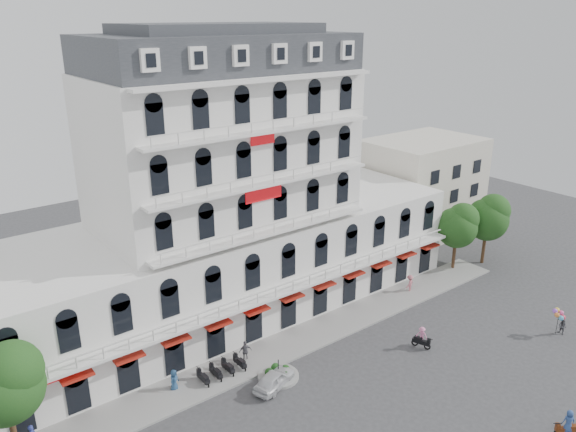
# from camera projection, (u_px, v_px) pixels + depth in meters

# --- Properties ---
(ground) EXTENTS (120.00, 120.00, 0.00)m
(ground) POSITION_uv_depth(u_px,v_px,m) (361.00, 402.00, 40.65)
(ground) COLOR #38383A
(ground) RESTS_ON ground
(sidewalk) EXTENTS (53.00, 4.00, 0.16)m
(sidewalk) POSITION_uv_depth(u_px,v_px,m) (286.00, 346.00, 47.32)
(sidewalk) COLOR gray
(sidewalk) RESTS_ON ground
(main_building) EXTENTS (45.00, 15.00, 25.80)m
(main_building) POSITION_uv_depth(u_px,v_px,m) (225.00, 208.00, 50.66)
(main_building) COLOR silver
(main_building) RESTS_ON ground
(flank_building_east) EXTENTS (14.00, 10.00, 12.00)m
(flank_building_east) POSITION_uv_depth(u_px,v_px,m) (421.00, 186.00, 70.75)
(flank_building_east) COLOR beige
(flank_building_east) RESTS_ON ground
(traffic_island) EXTENTS (3.20, 3.20, 1.60)m
(traffic_island) POSITION_uv_depth(u_px,v_px,m) (278.00, 375.00, 43.30)
(traffic_island) COLOR gray
(traffic_island) RESTS_ON ground
(parked_scooter_row) EXTENTS (4.40, 1.80, 1.10)m
(parked_scooter_row) POSITION_uv_depth(u_px,v_px,m) (222.00, 376.00, 43.55)
(parked_scooter_row) COLOR black
(parked_scooter_row) RESTS_ON ground
(tree_west_inner) EXTENTS (4.76, 4.76, 8.25)m
(tree_west_inner) POSITION_uv_depth(u_px,v_px,m) (4.00, 381.00, 33.73)
(tree_west_inner) COLOR #382314
(tree_west_inner) RESTS_ON ground
(tree_east_inner) EXTENTS (4.40, 4.37, 7.57)m
(tree_east_inner) POSITION_uv_depth(u_px,v_px,m) (458.00, 224.00, 60.14)
(tree_east_inner) COLOR #382314
(tree_east_inner) RESTS_ON ground
(tree_east_outer) EXTENTS (4.65, 4.65, 8.05)m
(tree_east_outer) POSITION_uv_depth(u_px,v_px,m) (488.00, 216.00, 61.58)
(tree_east_outer) COLOR #382314
(tree_east_outer) RESTS_ON ground
(parked_car) EXTENTS (4.23, 2.79, 1.34)m
(parked_car) POSITION_uv_depth(u_px,v_px,m) (274.00, 379.00, 42.08)
(parked_car) COLOR silver
(parked_car) RESTS_ON ground
(rider_east) EXTENTS (1.39, 1.22, 2.09)m
(rider_east) POSITION_uv_depth(u_px,v_px,m) (568.00, 424.00, 36.97)
(rider_east) COLOR #652C11
(rider_east) RESTS_ON ground
(rider_center) EXTENTS (0.85, 1.64, 1.96)m
(rider_center) POSITION_uv_depth(u_px,v_px,m) (422.00, 337.00, 46.96)
(rider_center) COLOR black
(rider_center) RESTS_ON ground
(pedestrian_left) EXTENTS (1.01, 0.91, 1.73)m
(pedestrian_left) POSITION_uv_depth(u_px,v_px,m) (174.00, 380.00, 41.65)
(pedestrian_left) COLOR navy
(pedestrian_left) RESTS_ON ground
(pedestrian_mid) EXTENTS (1.13, 0.74, 1.79)m
(pedestrian_mid) POSITION_uv_depth(u_px,v_px,m) (245.00, 351.00, 45.20)
(pedestrian_mid) COLOR #5E5C64
(pedestrian_mid) RESTS_ON ground
(pedestrian_right) EXTENTS (1.33, 0.98, 1.84)m
(pedestrian_right) POSITION_uv_depth(u_px,v_px,m) (410.00, 284.00, 56.44)
(pedestrian_right) COLOR #BA626F
(pedestrian_right) RESTS_ON ground
(balloon_vendor) EXTENTS (1.27, 1.20, 2.45)m
(balloon_vendor) POSITION_uv_depth(u_px,v_px,m) (561.00, 321.00, 48.80)
(balloon_vendor) COLOR #4E4F54
(balloon_vendor) RESTS_ON ground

